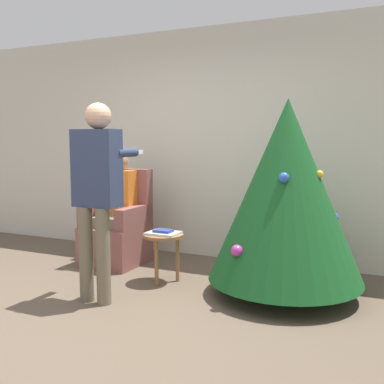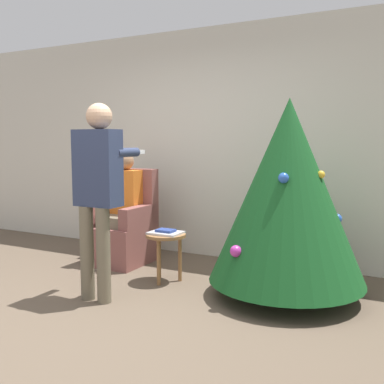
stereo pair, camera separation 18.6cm
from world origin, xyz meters
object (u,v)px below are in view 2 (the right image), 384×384
object	(u,v)px
christmas_tree	(288,191)
side_stool	(166,242)
person_seated	(122,203)
person_standing	(98,184)
armchair	(124,230)

from	to	relation	value
christmas_tree	side_stool	world-z (taller)	christmas_tree
person_seated	side_stool	distance (m)	0.93
side_stool	person_seated	bearing A→B (deg)	154.97
person_seated	side_stool	size ratio (longest dim) A/B	2.63
christmas_tree	side_stool	size ratio (longest dim) A/B	3.66
person_seated	person_standing	xyz separation A→B (m)	(0.54, -1.07, 0.33)
person_standing	armchair	bearing A→B (deg)	116.25
person_seated	armchair	bearing A→B (deg)	90.00
person_standing	side_stool	distance (m)	0.97
person_seated	person_standing	world-z (taller)	person_standing
christmas_tree	armchair	xyz separation A→B (m)	(-1.98, 0.29, -0.58)
armchair	person_seated	xyz separation A→B (m)	(-0.00, -0.03, 0.32)
armchair	person_standing	bearing A→B (deg)	-63.75
armchair	person_seated	world-z (taller)	person_seated
armchair	side_stool	size ratio (longest dim) A/B	2.23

